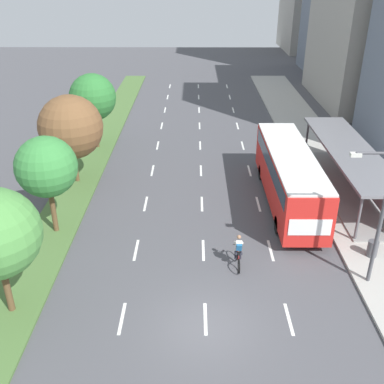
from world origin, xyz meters
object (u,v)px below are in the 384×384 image
at_px(cyclist, 238,252).
at_px(median_tree_second, 46,167).
at_px(median_tree_fourth, 93,97).
at_px(trash_bin, 373,249).
at_px(bus, 289,173).
at_px(median_tree_third, 71,127).
at_px(bus_shelter, 352,165).
at_px(streetlight, 379,210).

bearing_deg(cyclist, median_tree_second, 162.55).
bearing_deg(median_tree_fourth, trash_bin, -42.12).
bearing_deg(bus, median_tree_third, 168.02).
bearing_deg(bus_shelter, cyclist, -134.12).
xyz_separation_m(bus_shelter, trash_bin, (-1.08, -7.43, -1.29)).
relative_size(cyclist, median_tree_second, 0.33).
xyz_separation_m(cyclist, median_tree_third, (-10.12, 9.46, 3.13)).
bearing_deg(median_tree_fourth, median_tree_second, -89.14).
bearing_deg(bus_shelter, median_tree_third, 175.71).
bearing_deg(streetlight, trash_bin, 62.31).
bearing_deg(trash_bin, median_tree_fourth, 137.88).
relative_size(bus, cyclist, 6.20).
relative_size(median_tree_second, median_tree_fourth, 0.93).
bearing_deg(bus, median_tree_fourth, 145.59).
bearing_deg(median_tree_fourth, bus, -34.41).
bearing_deg(median_tree_second, bus_shelter, 15.91).
distance_m(bus, streetlight, 8.33).
height_order(bus, streetlight, streetlight).
height_order(streetlight, trash_bin, streetlight).
distance_m(median_tree_third, median_tree_fourth, 6.39).
height_order(cyclist, trash_bin, cyclist).
relative_size(median_tree_second, streetlight, 0.84).
distance_m(bus_shelter, median_tree_fourth, 19.58).
bearing_deg(bus, median_tree_second, -165.44).
relative_size(cyclist, median_tree_fourth, 0.31).
xyz_separation_m(bus_shelter, bus, (-4.28, -1.56, 0.20)).
height_order(median_tree_second, trash_bin, median_tree_second).
bearing_deg(median_tree_third, median_tree_fourth, 88.76).
relative_size(bus, median_tree_second, 2.08).
distance_m(bus, median_tree_second, 13.94).
bearing_deg(median_tree_second, streetlight, -15.68).
relative_size(streetlight, trash_bin, 7.65).
bearing_deg(bus_shelter, streetlight, -102.67).
xyz_separation_m(bus_shelter, median_tree_third, (-17.98, 1.35, 2.05)).
xyz_separation_m(cyclist, streetlight, (5.75, -1.28, 3.10)).
relative_size(cyclist, median_tree_third, 0.31).
bearing_deg(cyclist, bus_shelter, 45.88).
distance_m(bus, median_tree_fourth, 16.57).
bearing_deg(median_tree_third, trash_bin, -27.44).
bearing_deg(bus_shelter, trash_bin, -98.28).
height_order(median_tree_fourth, streetlight, streetlight).
bearing_deg(median_tree_second, median_tree_third, 92.97).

